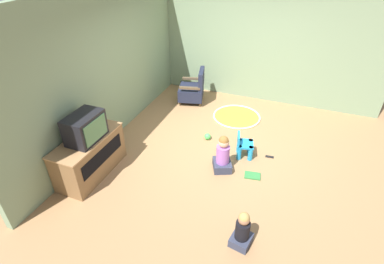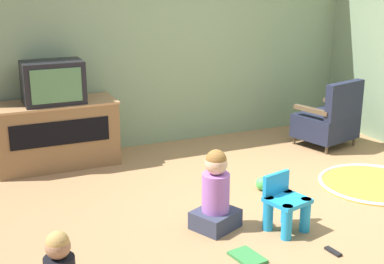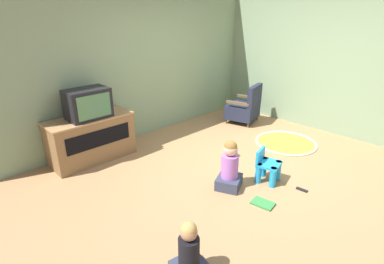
% 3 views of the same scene
% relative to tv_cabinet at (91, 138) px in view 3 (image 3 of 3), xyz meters
% --- Properties ---
extents(ground_plane, '(30.00, 30.00, 0.00)m').
position_rel_tv_cabinet_xyz_m(ground_plane, '(1.57, -1.84, -0.37)').
color(ground_plane, '#9E754C').
extents(wall_back, '(5.42, 0.12, 2.82)m').
position_rel_tv_cabinet_xyz_m(wall_back, '(1.28, 0.35, 1.04)').
color(wall_back, gray).
rests_on(wall_back, ground_plane).
extents(wall_right, '(0.12, 5.26, 2.82)m').
position_rel_tv_cabinet_xyz_m(wall_right, '(3.93, -2.21, 1.04)').
color(wall_right, gray).
rests_on(wall_right, ground_plane).
extents(tv_cabinet, '(1.30, 0.56, 0.71)m').
position_rel_tv_cabinet_xyz_m(tv_cabinet, '(0.00, 0.00, 0.00)').
color(tv_cabinet, brown).
rests_on(tv_cabinet, ground_plane).
extents(television, '(0.62, 0.42, 0.45)m').
position_rel_tv_cabinet_xyz_m(television, '(-0.00, -0.04, 0.57)').
color(television, black).
rests_on(television, tv_cabinet).
extents(black_armchair, '(0.76, 0.72, 0.82)m').
position_rel_tv_cabinet_xyz_m(black_armchair, '(3.14, -0.65, -0.05)').
color(black_armchair, brown).
rests_on(black_armchair, ground_plane).
extents(yellow_kid_chair, '(0.37, 0.36, 0.47)m').
position_rel_tv_cabinet_xyz_m(yellow_kid_chair, '(1.42, -2.32, -0.16)').
color(yellow_kid_chair, '#1E99DB').
rests_on(yellow_kid_chair, ground_plane).
extents(play_mat, '(1.08, 1.08, 0.04)m').
position_rel_tv_cabinet_xyz_m(play_mat, '(2.78, -1.86, -0.36)').
color(play_mat, gold).
rests_on(play_mat, ground_plane).
extents(child_watching_left, '(0.33, 0.30, 0.57)m').
position_rel_tv_cabinet_xyz_m(child_watching_left, '(-0.48, -2.74, -0.12)').
color(child_watching_left, '#33384C').
rests_on(child_watching_left, ground_plane).
extents(child_watching_center, '(0.44, 0.42, 0.68)m').
position_rel_tv_cabinet_xyz_m(child_watching_center, '(0.91, -2.06, -0.07)').
color(child_watching_center, '#33384C').
rests_on(child_watching_center, ground_plane).
extents(toy_ball, '(0.13, 0.13, 0.13)m').
position_rel_tv_cabinet_xyz_m(toy_ball, '(1.69, -1.52, -0.30)').
color(toy_ball, '#4CCC59').
rests_on(toy_ball, ground_plane).
extents(book, '(0.22, 0.30, 0.02)m').
position_rel_tv_cabinet_xyz_m(book, '(0.91, -2.61, -0.36)').
color(book, '#337F3D').
rests_on(book, ground_plane).
extents(remote_control, '(0.06, 0.15, 0.02)m').
position_rel_tv_cabinet_xyz_m(remote_control, '(1.55, -2.80, -0.36)').
color(remote_control, black).
rests_on(remote_control, ground_plane).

